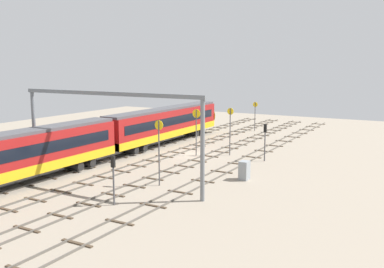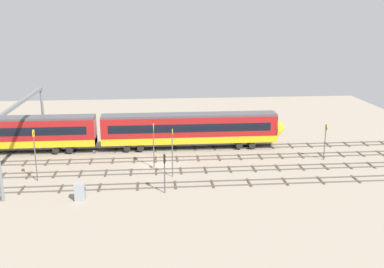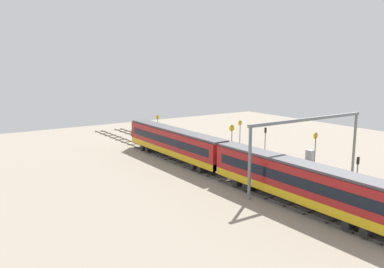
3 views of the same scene
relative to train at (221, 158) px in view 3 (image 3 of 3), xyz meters
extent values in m
plane|color=gray|center=(7.04, -6.86, -2.66)|extent=(89.98, 89.98, 0.00)
cube|color=#59544C|center=(7.04, -14.43, -2.58)|extent=(73.98, 0.07, 0.16)
cube|color=#59544C|center=(7.04, -12.99, -2.58)|extent=(73.98, 0.07, 0.16)
cube|color=#473828|center=(-11.45, -13.71, -2.62)|extent=(0.24, 2.40, 0.08)
cube|color=#473828|center=(-7.34, -13.71, -2.62)|extent=(0.24, 2.40, 0.08)
cube|color=#473828|center=(-3.24, -13.71, -2.62)|extent=(0.24, 2.40, 0.08)
cube|color=#473828|center=(0.87, -13.71, -2.62)|extent=(0.24, 2.40, 0.08)
cube|color=#473828|center=(4.98, -13.71, -2.62)|extent=(0.24, 2.40, 0.08)
cube|color=#473828|center=(9.09, -13.71, -2.62)|extent=(0.24, 2.40, 0.08)
cube|color=#473828|center=(13.20, -13.71, -2.62)|extent=(0.24, 2.40, 0.08)
cube|color=#473828|center=(17.31, -13.71, -2.62)|extent=(0.24, 2.40, 0.08)
cube|color=#473828|center=(21.42, -13.71, -2.62)|extent=(0.24, 2.40, 0.08)
cube|color=#473828|center=(25.53, -13.71, -2.62)|extent=(0.24, 2.40, 0.08)
cube|color=#473828|center=(29.64, -13.71, -2.62)|extent=(0.24, 2.40, 0.08)
cube|color=#473828|center=(33.75, -13.71, -2.62)|extent=(0.24, 2.40, 0.08)
cube|color=#473828|center=(37.86, -13.71, -2.62)|extent=(0.24, 2.40, 0.08)
cube|color=#473828|center=(41.97, -13.71, -2.62)|extent=(0.24, 2.40, 0.08)
cube|color=#59544C|center=(7.04, -9.86, -2.58)|extent=(73.98, 0.07, 0.16)
cube|color=#59544C|center=(7.04, -8.42, -2.58)|extent=(73.98, 0.07, 0.16)
cube|color=#473828|center=(-16.63, -9.14, -2.62)|extent=(0.24, 2.40, 0.08)
cube|color=#473828|center=(-13.67, -9.14, -2.62)|extent=(0.24, 2.40, 0.08)
cube|color=#473828|center=(-10.71, -9.14, -2.62)|extent=(0.24, 2.40, 0.08)
cube|color=#473828|center=(-7.76, -9.14, -2.62)|extent=(0.24, 2.40, 0.08)
cube|color=#473828|center=(-4.80, -9.14, -2.62)|extent=(0.24, 2.40, 0.08)
cube|color=#473828|center=(-1.84, -9.14, -2.62)|extent=(0.24, 2.40, 0.08)
cube|color=#473828|center=(1.12, -9.14, -2.62)|extent=(0.24, 2.40, 0.08)
cube|color=#473828|center=(4.08, -9.14, -2.62)|extent=(0.24, 2.40, 0.08)
cube|color=#473828|center=(7.04, -9.14, -2.62)|extent=(0.24, 2.40, 0.08)
cube|color=#473828|center=(10.00, -9.14, -2.62)|extent=(0.24, 2.40, 0.08)
cube|color=#473828|center=(12.96, -9.14, -2.62)|extent=(0.24, 2.40, 0.08)
cube|color=#473828|center=(15.92, -9.14, -2.62)|extent=(0.24, 2.40, 0.08)
cube|color=#473828|center=(18.88, -9.14, -2.62)|extent=(0.24, 2.40, 0.08)
cube|color=#473828|center=(21.83, -9.14, -2.62)|extent=(0.24, 2.40, 0.08)
cube|color=#473828|center=(24.79, -9.14, -2.62)|extent=(0.24, 2.40, 0.08)
cube|color=#473828|center=(27.75, -9.14, -2.62)|extent=(0.24, 2.40, 0.08)
cube|color=#473828|center=(30.71, -9.14, -2.62)|extent=(0.24, 2.40, 0.08)
cube|color=#473828|center=(33.67, -9.14, -2.62)|extent=(0.24, 2.40, 0.08)
cube|color=#473828|center=(36.63, -9.14, -2.62)|extent=(0.24, 2.40, 0.08)
cube|color=#473828|center=(39.59, -9.14, -2.62)|extent=(0.24, 2.40, 0.08)
cube|color=#473828|center=(42.55, -9.14, -2.62)|extent=(0.24, 2.40, 0.08)
cube|color=#59544C|center=(7.04, -5.29, -2.58)|extent=(73.98, 0.07, 0.16)
cube|color=#59544C|center=(7.04, -3.85, -2.58)|extent=(73.98, 0.07, 0.16)
cube|color=#473828|center=(-17.62, -4.57, -2.62)|extent=(0.24, 2.40, 0.08)
cube|color=#473828|center=(-14.88, -4.57, -2.62)|extent=(0.24, 2.40, 0.08)
cube|color=#473828|center=(-12.14, -4.57, -2.62)|extent=(0.24, 2.40, 0.08)
cube|color=#473828|center=(-9.40, -4.57, -2.62)|extent=(0.24, 2.40, 0.08)
cube|color=#473828|center=(-6.66, -4.57, -2.62)|extent=(0.24, 2.40, 0.08)
cube|color=#473828|center=(-3.92, -4.57, -2.62)|extent=(0.24, 2.40, 0.08)
cube|color=#473828|center=(-1.18, -4.57, -2.62)|extent=(0.24, 2.40, 0.08)
cube|color=#473828|center=(1.56, -4.57, -2.62)|extent=(0.24, 2.40, 0.08)
cube|color=#473828|center=(4.30, -4.57, -2.62)|extent=(0.24, 2.40, 0.08)
cube|color=#473828|center=(7.04, -4.57, -2.62)|extent=(0.24, 2.40, 0.08)
cube|color=#473828|center=(9.78, -4.57, -2.62)|extent=(0.24, 2.40, 0.08)
cube|color=#473828|center=(12.52, -4.57, -2.62)|extent=(0.24, 2.40, 0.08)
cube|color=#473828|center=(15.26, -4.57, -2.62)|extent=(0.24, 2.40, 0.08)
cube|color=#473828|center=(18.00, -4.57, -2.62)|extent=(0.24, 2.40, 0.08)
cube|color=#473828|center=(20.74, -4.57, -2.62)|extent=(0.24, 2.40, 0.08)
cube|color=#473828|center=(23.48, -4.57, -2.62)|extent=(0.24, 2.40, 0.08)
cube|color=#473828|center=(26.22, -4.57, -2.62)|extent=(0.24, 2.40, 0.08)
cube|color=#473828|center=(28.96, -4.57, -2.62)|extent=(0.24, 2.40, 0.08)
cube|color=#473828|center=(31.70, -4.57, -2.62)|extent=(0.24, 2.40, 0.08)
cube|color=#473828|center=(34.44, -4.57, -2.62)|extent=(0.24, 2.40, 0.08)
cube|color=#473828|center=(37.18, -4.57, -2.62)|extent=(0.24, 2.40, 0.08)
cube|color=#473828|center=(39.92, -4.57, -2.62)|extent=(0.24, 2.40, 0.08)
cube|color=#473828|center=(42.66, -4.57, -2.62)|extent=(0.24, 2.40, 0.08)
cube|color=#59544C|center=(7.04, -0.72, -2.58)|extent=(73.98, 0.07, 0.16)
cube|color=#59544C|center=(7.04, 0.72, -2.58)|extent=(73.98, 0.07, 0.16)
cube|color=#473828|center=(-20.36, 0.00, -2.62)|extent=(0.24, 2.40, 0.08)
cube|color=#473828|center=(-17.62, 0.00, -2.62)|extent=(0.24, 2.40, 0.08)
cube|color=#473828|center=(-14.88, 0.00, -2.62)|extent=(0.24, 2.40, 0.08)
cube|color=#473828|center=(-12.14, 0.00, -2.62)|extent=(0.24, 2.40, 0.08)
cube|color=#473828|center=(-9.40, 0.00, -2.62)|extent=(0.24, 2.40, 0.08)
cube|color=#473828|center=(-6.66, 0.00, -2.62)|extent=(0.24, 2.40, 0.08)
cube|color=#473828|center=(-3.92, 0.00, -2.62)|extent=(0.24, 2.40, 0.08)
cube|color=#473828|center=(-1.18, 0.00, -2.62)|extent=(0.24, 2.40, 0.08)
cube|color=#473828|center=(1.56, 0.00, -2.62)|extent=(0.24, 2.40, 0.08)
cube|color=#473828|center=(4.30, 0.00, -2.62)|extent=(0.24, 2.40, 0.08)
cube|color=#473828|center=(7.04, 0.00, -2.62)|extent=(0.24, 2.40, 0.08)
cube|color=#473828|center=(9.78, 0.00, -2.62)|extent=(0.24, 2.40, 0.08)
cube|color=#473828|center=(12.52, 0.00, -2.62)|extent=(0.24, 2.40, 0.08)
cube|color=#473828|center=(15.26, 0.00, -2.62)|extent=(0.24, 2.40, 0.08)
cube|color=#473828|center=(18.00, 0.00, -2.62)|extent=(0.24, 2.40, 0.08)
cube|color=#473828|center=(20.74, 0.00, -2.62)|extent=(0.24, 2.40, 0.08)
cube|color=#473828|center=(23.48, 0.00, -2.62)|extent=(0.24, 2.40, 0.08)
cube|color=#473828|center=(26.22, 0.00, -2.62)|extent=(0.24, 2.40, 0.08)
cube|color=#473828|center=(28.96, 0.00, -2.62)|extent=(0.24, 2.40, 0.08)
cube|color=#473828|center=(31.70, 0.00, -2.62)|extent=(0.24, 2.40, 0.08)
cube|color=#473828|center=(34.44, 0.00, -2.62)|extent=(0.24, 2.40, 0.08)
cube|color=#473828|center=(37.18, 0.00, -2.62)|extent=(0.24, 2.40, 0.08)
cube|color=#473828|center=(39.92, 0.00, -2.62)|extent=(0.24, 2.40, 0.08)
cube|color=#473828|center=(42.66, 0.00, -2.62)|extent=(0.24, 2.40, 0.08)
cube|color=maroon|center=(11.80, 0.00, 0.20)|extent=(24.00, 2.90, 3.60)
cube|color=gold|center=(11.80, 0.00, -1.15)|extent=(24.00, 2.94, 0.90)
cube|color=#4C4C51|center=(11.80, 0.00, 2.15)|extent=(24.00, 2.50, 0.30)
cube|color=black|center=(11.80, -1.46, 0.63)|extent=(22.00, 0.04, 1.10)
cube|color=black|center=(11.80, 1.46, 0.63)|extent=(22.00, 0.04, 1.10)
cylinder|color=black|center=(3.22, 0.00, -2.05)|extent=(0.90, 2.70, 0.90)
cylinder|color=black|center=(5.02, 0.00, -2.05)|extent=(0.90, 2.70, 0.90)
cylinder|color=black|center=(18.58, 0.00, -2.05)|extent=(0.90, 2.70, 0.90)
cylinder|color=black|center=(20.38, 0.00, -2.05)|extent=(0.90, 2.70, 0.90)
cube|color=maroon|center=(-13.00, 0.00, 0.20)|extent=(24.00, 2.90, 3.60)
cube|color=gold|center=(-13.00, 0.00, -1.15)|extent=(24.00, 2.94, 0.90)
cube|color=#4C4C51|center=(-13.00, 0.00, 2.15)|extent=(24.00, 2.50, 0.30)
cube|color=black|center=(-13.00, -1.46, 0.63)|extent=(22.00, 0.04, 1.10)
cube|color=black|center=(-13.00, 1.46, 0.63)|extent=(22.00, 0.04, 1.10)
cylinder|color=black|center=(-21.58, 0.00, -2.05)|extent=(0.90, 2.70, 0.90)
cylinder|color=black|center=(-19.78, 0.00, -2.05)|extent=(0.90, 2.70, 0.90)
cylinder|color=black|center=(-6.22, 0.00, -2.05)|extent=(0.90, 2.70, 0.90)
cylinder|color=black|center=(-4.42, 0.00, -2.05)|extent=(0.90, 2.70, 0.90)
cone|color=gold|center=(24.60, 0.00, 0.02)|extent=(1.60, 3.24, 3.24)
cylinder|color=slate|center=(-8.43, -16.42, 1.41)|extent=(0.36, 0.36, 8.14)
cylinder|color=slate|center=(-8.43, 2.63, 1.41)|extent=(0.36, 0.36, 8.14)
cube|color=slate|center=(-8.43, -6.89, 5.66)|extent=(0.40, 19.66, 0.35)
cylinder|color=#4C4C51|center=(6.81, -7.49, 0.11)|extent=(0.12, 0.12, 5.53)
cylinder|color=yellow|center=(6.85, -7.49, 2.41)|extent=(0.05, 1.03, 1.03)
cube|color=black|center=(6.88, -7.49, 2.41)|extent=(0.02, 0.46, 0.12)
cylinder|color=#4C4C51|center=(8.91, -10.96, 0.18)|extent=(0.12, 0.12, 5.68)
cylinder|color=yellow|center=(8.95, -10.96, 2.66)|extent=(0.05, 0.80, 0.80)
cube|color=black|center=(8.98, -10.96, 2.66)|extent=(0.02, 0.36, 0.12)
cylinder|color=#4C4C51|center=(28.59, -6.51, -0.30)|extent=(0.12, 0.12, 4.72)
cylinder|color=yellow|center=(28.63, -6.51, 1.69)|extent=(0.05, 0.81, 0.81)
cube|color=black|center=(28.66, -6.51, 1.69)|extent=(0.02, 0.36, 0.12)
cylinder|color=#4C4C51|center=(-6.34, -10.91, 0.30)|extent=(0.12, 0.12, 5.91)
cylinder|color=yellow|center=(-6.30, -10.91, 2.86)|extent=(0.05, 0.86, 0.86)
cube|color=black|center=(-6.27, -10.91, 2.86)|extent=(0.02, 0.39, 0.12)
cylinder|color=#4C4C51|center=(-12.72, -10.92, -1.15)|extent=(0.14, 0.14, 3.01)
cube|color=black|center=(-12.72, -10.92, 0.81)|extent=(0.20, 0.32, 0.90)
sphere|color=yellow|center=(-12.61, -10.92, 1.00)|extent=(0.20, 0.20, 0.20)
sphere|color=#262626|center=(-12.61, -10.92, 0.61)|extent=(0.20, 0.20, 0.20)
cylinder|color=#4C4C51|center=(7.89, -15.73, -0.99)|extent=(0.14, 0.14, 3.33)
cube|color=black|center=(7.89, -15.73, 1.13)|extent=(0.20, 0.32, 0.90)
sphere|color=red|center=(8.00, -15.73, 1.32)|extent=(0.20, 0.20, 0.20)
sphere|color=#262626|center=(8.00, -15.73, 0.93)|extent=(0.20, 0.20, 0.20)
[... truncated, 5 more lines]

